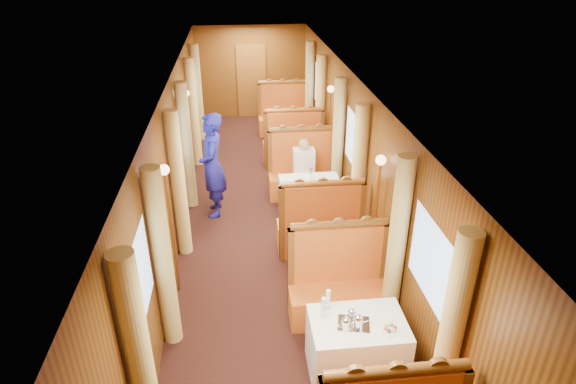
{
  "coord_description": "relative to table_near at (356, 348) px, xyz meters",
  "views": [
    {
      "loc": [
        -0.45,
        -7.38,
        4.4
      ],
      "look_at": [
        0.26,
        -0.93,
        1.05
      ],
      "focal_mm": 30.0,
      "sensor_mm": 36.0,
      "label": 1
    }
  ],
  "objects": [
    {
      "name": "cup_outboard",
      "position": [
        -0.3,
        0.24,
        0.48
      ],
      "size": [
        0.08,
        0.08,
        0.26
      ],
      "rotation": [
        0.0,
        0.0,
        -0.27
      ],
      "color": "white",
      "rests_on": "table_near"
    },
    {
      "name": "curtain_right_mid_a",
      "position": [
        0.63,
        2.72,
        0.8
      ],
      "size": [
        0.22,
        0.22,
        2.35
      ],
      "primitive_type": "cylinder",
      "color": "#D4BA6C",
      "rests_on": "floor"
    },
    {
      "name": "teapot_back",
      "position": [
        -0.07,
        0.04,
        0.43
      ],
      "size": [
        0.17,
        0.16,
        0.12
      ],
      "primitive_type": null,
      "rotation": [
        0.0,
        0.0,
        -0.39
      ],
      "color": "silver",
      "rests_on": "tea_tray"
    },
    {
      "name": "teapot_right",
      "position": [
        -0.03,
        -0.09,
        0.44
      ],
      "size": [
        0.19,
        0.15,
        0.14
      ],
      "primitive_type": null,
      "rotation": [
        0.0,
        0.0,
        -0.15
      ],
      "color": "silver",
      "rests_on": "tea_tray"
    },
    {
      "name": "curtain_right_mid_b",
      "position": [
        0.63,
        4.28,
        0.8
      ],
      "size": [
        0.22,
        0.22,
        2.35
      ],
      "primitive_type": "cylinder",
      "color": "#D4BA6C",
      "rests_on": "floor"
    },
    {
      "name": "wall_far",
      "position": [
        -0.75,
        9.5,
        0.88
      ],
      "size": [
        3.0,
        0.01,
        2.5
      ],
      "primitive_type": null,
      "rotation": [
        1.57,
        0.0,
        0.0
      ],
      "color": "brown",
      "rests_on": "floor"
    },
    {
      "name": "fruit_plate",
      "position": [
        0.3,
        -0.16,
        0.39
      ],
      "size": [
        0.21,
        0.21,
        0.05
      ],
      "rotation": [
        0.0,
        0.0,
        -0.02
      ],
      "color": "white",
      "rests_on": "table_near"
    },
    {
      "name": "table_mid",
      "position": [
        0.0,
        3.5,
        0.0
      ],
      "size": [
        1.05,
        0.72,
        0.75
      ],
      "primitive_type": "cube",
      "color": "white",
      "rests_on": "floor"
    },
    {
      "name": "curtain_left_far_a",
      "position": [
        -2.13,
        6.22,
        0.8
      ],
      "size": [
        0.22,
        0.22,
        2.35
      ],
      "primitive_type": "cylinder",
      "color": "#D4BA6C",
      "rests_on": "floor"
    },
    {
      "name": "window_left_mid",
      "position": [
        -2.24,
        3.5,
        1.07
      ],
      "size": [
        0.01,
        1.2,
        0.9
      ],
      "primitive_type": null,
      "rotation": [
        1.57,
        0.0,
        1.57
      ],
      "color": "#8AADDA",
      "rests_on": "wall_left"
    },
    {
      "name": "wall_right",
      "position": [
        0.75,
        3.5,
        0.88
      ],
      "size": [
        0.01,
        12.0,
        2.5
      ],
      "primitive_type": null,
      "rotation": [
        1.57,
        0.0,
        -1.57
      ],
      "color": "brown",
      "rests_on": "floor"
    },
    {
      "name": "window_right_near",
      "position": [
        0.74,
        0.0,
        1.07
      ],
      "size": [
        0.01,
        1.2,
        0.9
      ],
      "primitive_type": null,
      "rotation": [
        1.57,
        0.0,
        -1.57
      ],
      "color": "#8AADDA",
      "rests_on": "wall_right"
    },
    {
      "name": "steward",
      "position": [
        -1.68,
        3.92,
        0.57
      ],
      "size": [
        0.47,
        0.7,
        1.89
      ],
      "primitive_type": "imported",
      "rotation": [
        0.0,
        0.0,
        -1.55
      ],
      "color": "navy",
      "rests_on": "floor"
    },
    {
      "name": "rose_vase_far",
      "position": [
        0.03,
        6.96,
        0.55
      ],
      "size": [
        0.06,
        0.06,
        0.36
      ],
      "rotation": [
        0.0,
        0.0,
        0.22
      ],
      "color": "silver",
      "rests_on": "table_far"
    },
    {
      "name": "rose_vase_mid",
      "position": [
        0.01,
        3.52,
        0.55
      ],
      "size": [
        0.06,
        0.06,
        0.36
      ],
      "rotation": [
        0.0,
        0.0,
        0.21
      ],
      "color": "silver",
      "rests_on": "table_mid"
    },
    {
      "name": "table_far",
      "position": [
        0.0,
        7.0,
        0.0
      ],
      "size": [
        1.05,
        0.72,
        0.75
      ],
      "primitive_type": "cube",
      "color": "white",
      "rests_on": "floor"
    },
    {
      "name": "ceiling",
      "position": [
        -0.75,
        3.5,
        2.12
      ],
      "size": [
        3.0,
        12.0,
        0.01
      ],
      "primitive_type": null,
      "rotation": [
        3.14,
        0.0,
        0.0
      ],
      "color": "silver",
      "rests_on": "wall_left"
    },
    {
      "name": "curtain_left_mid_b",
      "position": [
        -2.13,
        4.28,
        0.8
      ],
      "size": [
        0.22,
        0.22,
        2.35
      ],
      "primitive_type": "cylinder",
      "color": "#D4BA6C",
      "rests_on": "floor"
    },
    {
      "name": "cup_inboard",
      "position": [
        -0.37,
        0.12,
        0.48
      ],
      "size": [
        0.08,
        0.08,
        0.26
      ],
      "rotation": [
        0.0,
        0.0,
        -0.17
      ],
      "color": "white",
      "rests_on": "table_near"
    },
    {
      "name": "curtain_right_far_a",
      "position": [
        0.63,
        6.22,
        0.8
      ],
      "size": [
        0.22,
        0.22,
        2.35
      ],
      "primitive_type": "cylinder",
      "color": "#D4BA6C",
      "rests_on": "floor"
    },
    {
      "name": "table_near",
      "position": [
        0.0,
        0.0,
        0.0
      ],
      "size": [
        1.05,
        0.72,
        0.75
      ],
      "primitive_type": "cube",
      "color": "white",
      "rests_on": "floor"
    },
    {
      "name": "sconce_left_fore",
      "position": [
        -2.15,
        1.75,
        1.01
      ],
      "size": [
        0.14,
        0.14,
        1.95
      ],
      "color": "#BF8C3F",
      "rests_on": "floor"
    },
    {
      "name": "banquette_mid_aft",
      "position": [
        0.0,
        4.51,
        0.05
      ],
      "size": [
        1.3,
        0.55,
        1.34
      ],
      "color": "#B33613",
      "rests_on": "floor"
    },
    {
      "name": "wall_left",
      "position": [
        -2.25,
        3.5,
        0.88
      ],
      "size": [
        0.01,
        12.0,
        2.5
      ],
      "primitive_type": null,
      "rotation": [
        1.57,
        0.0,
        1.57
      ],
      "color": "brown",
      "rests_on": "floor"
    },
    {
      "name": "sconce_right_fore",
      "position": [
        0.65,
        1.75,
        1.01
      ],
      "size": [
        0.14,
        0.14,
        1.95
      ],
      "color": "#BF8C3F",
      "rests_on": "floor"
    },
    {
      "name": "tea_tray",
      "position": [
        -0.06,
        -0.03,
        0.38
      ],
      "size": [
        0.39,
        0.33,
        0.01
      ],
      "primitive_type": "cube",
      "rotation": [
        0.0,
        0.0,
        -0.23
      ],
      "color": "silver",
      "rests_on": "table_near"
    },
    {
      "name": "sconce_left_aft",
      "position": [
        -2.15,
        5.25,
        1.01
      ],
      "size": [
        0.14,
        0.14,
        1.95
      ],
      "color": "#BF8C3F",
      "rests_on": "floor"
    },
    {
      "name": "window_left_far",
      "position": [
        -2.24,
        7.0,
        1.07
      ],
      "size": [
        0.01,
        1.2,
        0.9
      ],
      "primitive_type": null,
      "rotation": [
        1.57,
        0.0,
        1.57
      ],
      "color": "#8AADDA",
      "rests_on": "wall_left"
    },
    {
      "name": "window_left_near",
      "position": [
        -2.24,
        0.0,
        1.07
      ],
      "size": [
        0.01,
        1.2,
        0.9
      ],
      "primitive_type": null,
      "rotation": [
        1.57,
        0.0,
        1.57
      ],
      "color": "#8AADDA",
      "rests_on": "wall_left"
    },
    {
      "name": "window_right_mid",
      "position": [
        0.74,
        3.5,
        1.07
      ],
      "size": [
        0.01,
        1.2,
        0.9
      ],
      "primitive_type": null,
      "rotation": [
        1.57,
        0.0,
        -1.57
      ],
      "color": "#8AADDA",
      "rests_on": "wall_right"
    },
    {
      "name": "floor",
      "position": [
        -0.75,
        3.5,
        -0.38
      ],
      "size": [
        3.0,
        12.0,
        0.01
      ],
      "primitive_type": null,
      "color": "black",
      "rests_on": "ground"
    },
    {
      "name": "sconce_right_aft",
      "position": [
        0.65,
        5.25,
        1.01
      ],
      "size": [
        0.14,
        0.14,
        1.95
      ],
      "color": "#BF8C3F",
      "rests_on": "floor"
    },
    {
      "name": "curtain_left_near_b",
      "position": [
        -2.13,
        0.78,
        0.8
      ],
      "size": [
        0.22,
        0.22,
        2.35
      ],
      "primitive_type": "cylinder",
      "color": "#D4BA6C",
      "rests_on": "floor"
    },
    {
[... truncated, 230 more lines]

